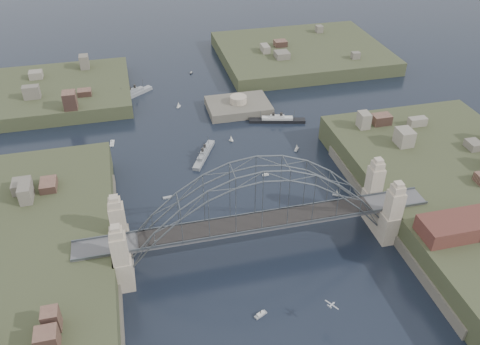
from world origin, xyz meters
name	(u,v)px	position (x,y,z in m)	size (l,w,h in m)	color
ground	(257,248)	(0.00, 0.00, 0.00)	(500.00, 500.00, 0.00)	black
bridge	(259,208)	(0.00, 0.00, 12.32)	(84.00, 13.80, 24.60)	#545457
shore_west	(4,285)	(-57.32, 0.00, 1.97)	(50.50, 90.00, 12.00)	#363D23
shore_east	(468,206)	(57.32, 0.00, 1.97)	(50.50, 90.00, 12.00)	#363D23
headland_nw	(49,98)	(-55.00, 95.00, 0.50)	(60.00, 45.00, 9.00)	#363D23
headland_ne	(301,57)	(50.00, 110.00, 0.75)	(70.00, 55.00, 9.50)	#363D23
fort_island	(238,111)	(12.00, 70.00, -0.34)	(22.00, 16.00, 9.40)	#575246
wharf_shed	(463,225)	(44.00, -14.00, 10.00)	(20.00, 8.00, 4.00)	#592D26
finger_pier	(470,305)	(39.00, -28.00, 0.70)	(4.00, 22.00, 1.40)	#545457
naval_cruiser_near	(204,154)	(-5.45, 42.83, 0.76)	(9.38, 15.50, 4.89)	gray
naval_cruiser_far	(133,94)	(-24.08, 90.08, 0.90)	(15.10, 12.00, 5.75)	gray
ocean_liner	(277,120)	(22.95, 58.36, 0.73)	(19.34, 7.25, 4.73)	black
aeroplane	(331,305)	(8.44, -24.58, 5.30)	(1.99, 2.93, 0.48)	silver
small_boat_a	(168,198)	(-18.87, 24.65, 0.15)	(2.58, 1.04, 0.45)	silver
small_boat_b	(266,175)	(10.26, 28.61, 0.29)	(1.95, 0.73, 1.43)	silver
small_boat_c	(261,315)	(-4.69, -19.61, 0.28)	(2.96, 2.06, 1.43)	silver
small_boat_d	(297,148)	(23.56, 39.57, 0.85)	(2.11, 2.46, 2.38)	silver
small_boat_e	(112,143)	(-32.87, 57.08, 0.28)	(1.57, 3.79, 1.43)	silver
small_boat_f	(231,138)	(4.70, 49.65, 1.06)	(1.59, 1.54, 2.38)	silver
small_boat_h	(178,105)	(-8.63, 77.21, 0.94)	(1.64, 2.06, 2.38)	silver
small_boat_i	(337,193)	(26.67, 14.70, 0.90)	(2.30, 1.74, 2.38)	silver
small_boat_k	(191,73)	(0.45, 105.66, 0.29)	(1.47, 1.88, 1.43)	silver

